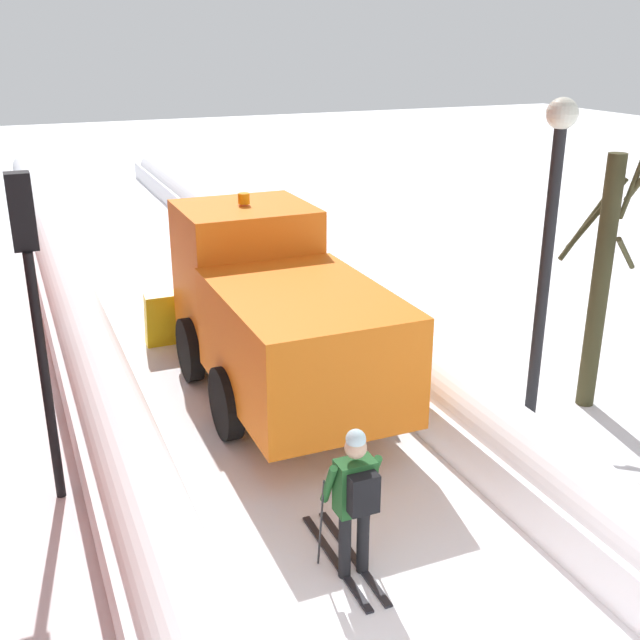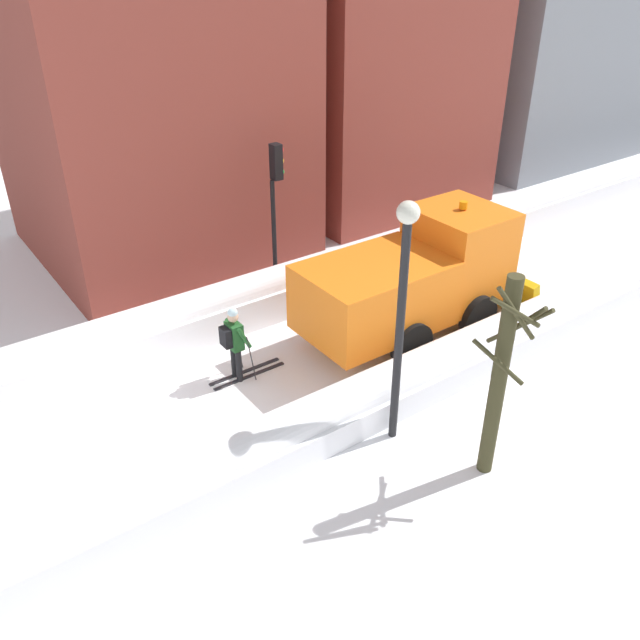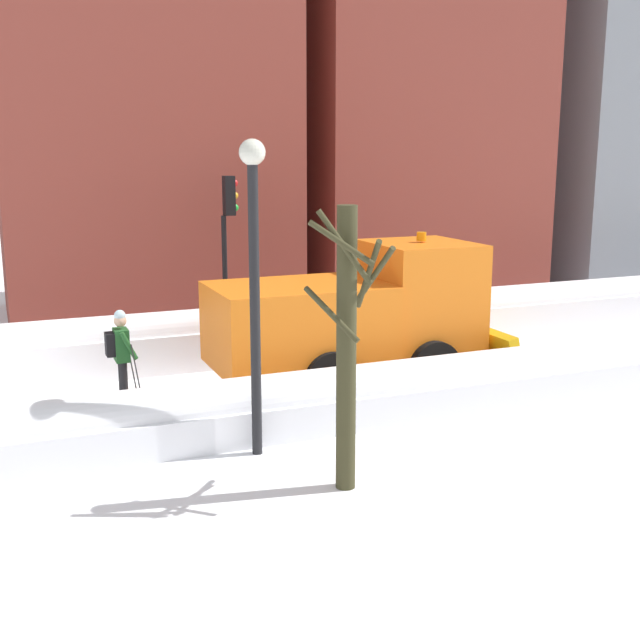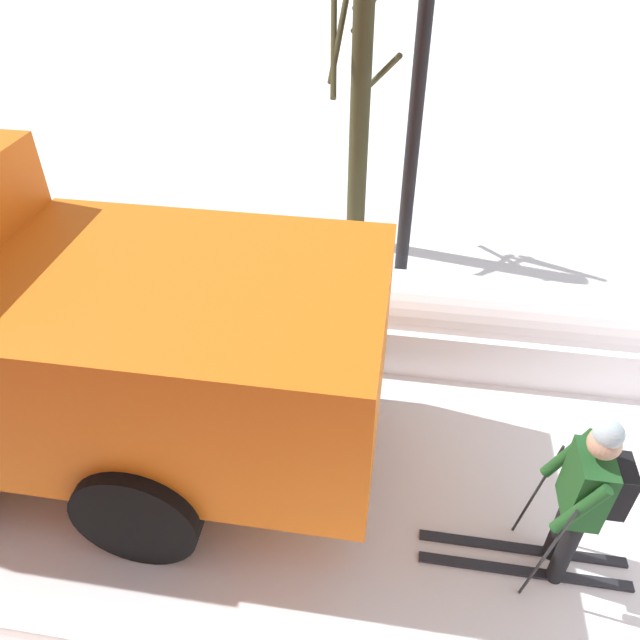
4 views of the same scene
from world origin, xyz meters
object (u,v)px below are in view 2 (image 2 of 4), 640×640
traffic_light_pole (276,192)px  bare_tree_near (500,375)px  plow_truck (416,277)px  skier (235,341)px  street_lamp (402,297)px

traffic_light_pole → bare_tree_near: (8.11, -0.64, -0.81)m
plow_truck → traffic_light_pole: 4.23m
skier → traffic_light_pole: 4.56m
street_lamp → bare_tree_near: bearing=24.0°
street_lamp → traffic_light_pole: bearing=167.5°
plow_truck → street_lamp: bearing=-48.1°
traffic_light_pole → bare_tree_near: traffic_light_pole is taller
plow_truck → street_lamp: (2.78, -3.10, 1.66)m
plow_truck → bare_tree_near: bare_tree_near is taller
plow_truck → bare_tree_near: 5.12m
street_lamp → skier: bearing=-156.1°
plow_truck → bare_tree_near: bearing=-27.2°
plow_truck → skier: size_ratio=3.31×
traffic_light_pole → street_lamp: size_ratio=0.85×
street_lamp → plow_truck: bearing=131.9°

